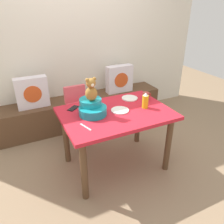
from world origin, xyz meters
TOP-DOWN VIEW (x-y plane):
  - ground_plane at (0.00, 0.00)m, footprint 8.00×8.00m
  - back_wall at (0.00, 1.44)m, footprint 4.40×0.10m
  - window_bench at (0.00, 1.17)m, footprint 2.60×0.44m
  - pillow_floral_left at (-0.74, 1.15)m, footprint 0.44×0.15m
  - pillow_floral_right at (0.64, 1.15)m, footprint 0.44×0.15m
  - dining_table at (0.00, 0.00)m, footprint 1.20×0.84m
  - highchair at (-0.21, 0.73)m, footprint 0.34×0.45m
  - infant_seat_teal at (-0.26, 0.07)m, footprint 0.30×0.33m
  - teddy_bear at (-0.26, 0.06)m, footprint 0.13×0.12m
  - ketchup_bottle at (0.34, -0.05)m, footprint 0.07×0.07m
  - coffee_mug at (0.48, 0.14)m, footprint 0.12×0.08m
  - dinner_plate_near at (0.05, 0.00)m, footprint 0.20×0.20m
  - dinner_plate_far at (0.32, 0.25)m, footprint 0.20×0.20m
  - cell_phone at (-0.40, 0.28)m, footprint 0.16×0.15m
  - table_fork at (-0.42, -0.17)m, footprint 0.07×0.17m

SIDE VIEW (x-z plane):
  - ground_plane at x=0.00m, z-range 0.00..0.00m
  - window_bench at x=0.00m, z-range 0.00..0.46m
  - highchair at x=-0.21m, z-range 0.13..0.92m
  - dining_table at x=0.00m, z-range 0.26..1.00m
  - pillow_floral_left at x=-0.74m, z-range 0.46..0.90m
  - pillow_floral_right at x=0.64m, z-range 0.46..0.90m
  - table_fork at x=-0.42m, z-range 0.74..0.75m
  - cell_phone at x=-0.40m, z-range 0.74..0.75m
  - dinner_plate_near at x=0.05m, z-range 0.74..0.75m
  - dinner_plate_far at x=0.32m, z-range 0.74..0.75m
  - coffee_mug at x=0.48m, z-range 0.74..0.84m
  - infant_seat_teal at x=-0.26m, z-range 0.73..0.89m
  - ketchup_bottle at x=0.34m, z-range 0.73..0.92m
  - teddy_bear at x=-0.26m, z-range 0.89..1.14m
  - back_wall at x=0.00m, z-range 0.00..2.60m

